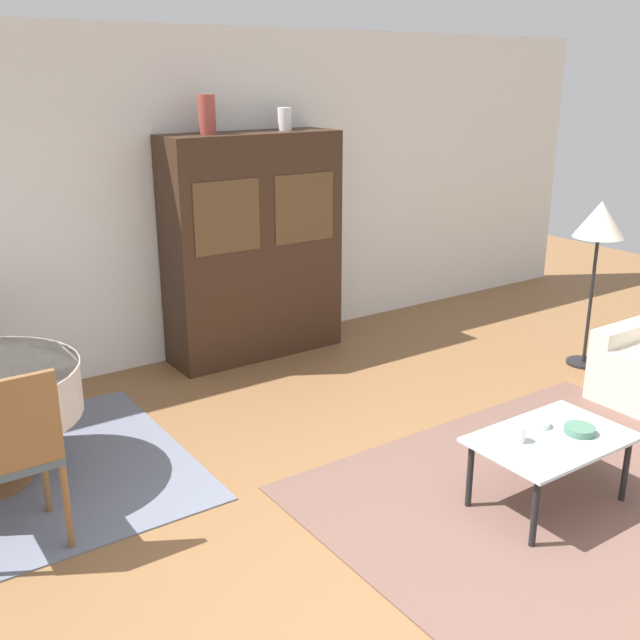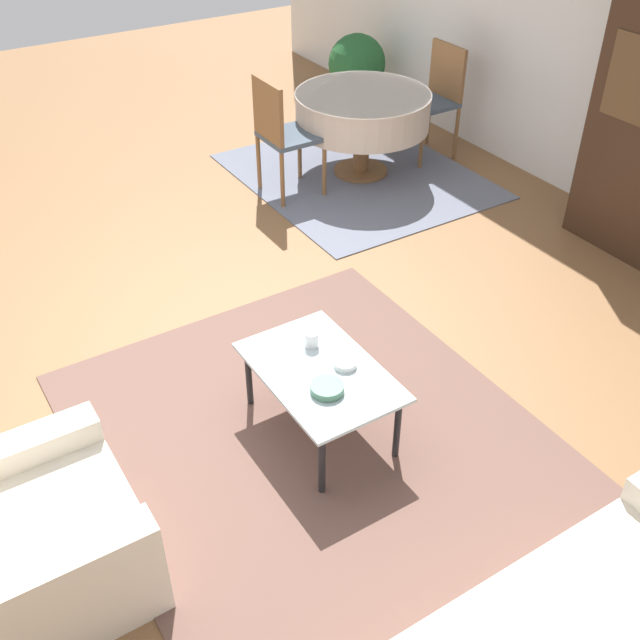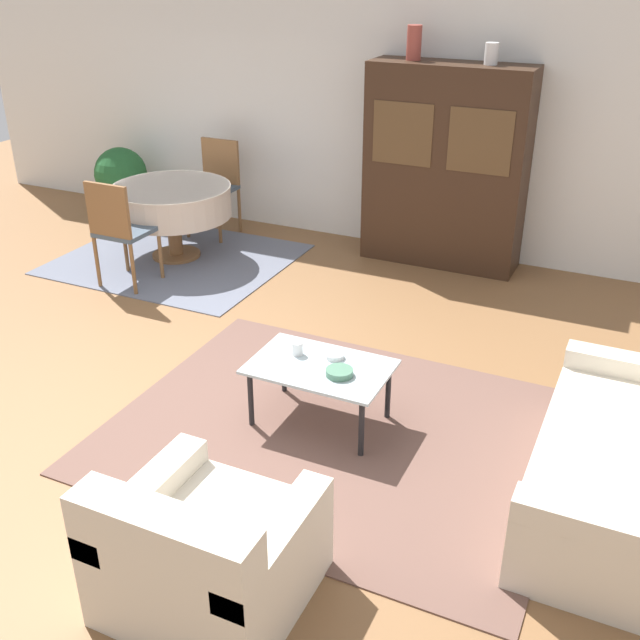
{
  "view_description": "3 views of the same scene",
  "coord_description": "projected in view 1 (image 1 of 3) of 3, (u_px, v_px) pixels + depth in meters",
  "views": [
    {
      "loc": [
        -2.18,
        -2.06,
        2.34
      ],
      "look_at": [
        0.2,
        1.4,
        0.95
      ],
      "focal_mm": 42.0,
      "sensor_mm": 36.0,
      "label": 1
    },
    {
      "loc": [
        3.5,
        -1.3,
        2.95
      ],
      "look_at": [
        0.99,
        0.28,
        0.75
      ],
      "focal_mm": 42.0,
      "sensor_mm": 36.0,
      "label": 2
    },
    {
      "loc": [
        2.74,
        -3.45,
        2.81
      ],
      "look_at": [
        0.99,
        0.28,
        0.75
      ],
      "focal_mm": 42.0,
      "sensor_mm": 36.0,
      "label": 3
    }
  ],
  "objects": [
    {
      "name": "vase_tall",
      "position": [
        207.0,
        114.0,
        5.75
      ],
      "size": [
        0.13,
        0.13,
        0.3
      ],
      "color": "#9E4238",
      "rests_on": "display_cabinet"
    },
    {
      "name": "area_rug",
      "position": [
        571.0,
        501.0,
        4.29
      ],
      "size": [
        2.82,
        2.29,
        0.01
      ],
      "color": "brown",
      "rests_on": "ground_plane"
    },
    {
      "name": "display_cabinet",
      "position": [
        253.0,
        247.0,
        6.3
      ],
      "size": [
        1.5,
        0.49,
        1.89
      ],
      "color": "#382316",
      "rests_on": "ground_plane"
    },
    {
      "name": "wall_back",
      "position": [
        140.0,
        204.0,
        5.94
      ],
      "size": [
        10.0,
        0.06,
        2.7
      ],
      "color": "white",
      "rests_on": "ground_plane"
    },
    {
      "name": "dining_rug",
      "position": [
        1.0,
        486.0,
        4.45
      ],
      "size": [
        2.18,
        1.86,
        0.01
      ],
      "color": "slate",
      "rests_on": "ground_plane"
    },
    {
      "name": "bowl_small",
      "position": [
        539.0,
        424.0,
        4.26
      ],
      "size": [
        0.12,
        0.12,
        0.03
      ],
      "color": "white",
      "rests_on": "coffee_table"
    },
    {
      "name": "vase_short",
      "position": [
        285.0,
        119.0,
        6.15
      ],
      "size": [
        0.12,
        0.12,
        0.18
      ],
      "color": "white",
      "rests_on": "display_cabinet"
    },
    {
      "name": "floor_lamp",
      "position": [
        599.0,
        226.0,
        5.95
      ],
      "size": [
        0.4,
        0.4,
        1.38
      ],
      "color": "black",
      "rests_on": "ground_plane"
    },
    {
      "name": "ground_plane",
      "position": [
        453.0,
        596.0,
        3.52
      ],
      "size": [
        14.0,
        14.0,
        0.0
      ],
      "primitive_type": "plane",
      "color": "brown"
    },
    {
      "name": "coffee_table",
      "position": [
        551.0,
        444.0,
        4.15
      ],
      "size": [
        0.89,
        0.58,
        0.42
      ],
      "color": "black",
      "rests_on": "area_rug"
    },
    {
      "name": "cup",
      "position": [
        519.0,
        434.0,
        4.07
      ],
      "size": [
        0.07,
        0.07,
        0.09
      ],
      "color": "white",
      "rests_on": "coffee_table"
    },
    {
      "name": "bowl",
      "position": [
        580.0,
        430.0,
        4.17
      ],
      "size": [
        0.17,
        0.17,
        0.04
      ],
      "color": "#4C7A60",
      "rests_on": "coffee_table"
    },
    {
      "name": "dining_chair_near",
      "position": [
        11.0,
        450.0,
        3.68
      ],
      "size": [
        0.44,
        0.44,
        0.99
      ],
      "color": "brown",
      "rests_on": "dining_rug"
    }
  ]
}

